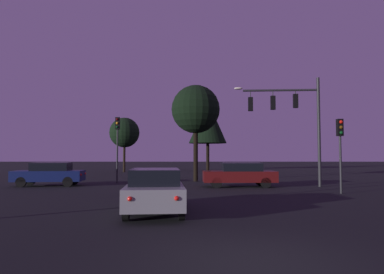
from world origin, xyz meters
The scene contains 10 objects.
ground_plane centered at (0.00, 24.50, 0.00)m, with size 168.00×168.00×0.00m, color black.
traffic_signal_mast_arm centered at (5.41, 15.75, 4.75)m, with size 5.49×0.58×7.01m.
traffic_light_corner_left centered at (-6.53, 18.75, 3.37)m, with size 0.30×0.35×4.79m.
traffic_light_corner_right centered at (6.70, 11.63, 2.78)m, with size 0.32×0.36×3.90m.
car_nearside_lane centered at (-2.36, 5.63, 0.80)m, with size 2.27×4.73×1.52m.
car_crossing_left centered at (-10.40, 16.24, 0.80)m, with size 4.53×2.19×1.52m.
car_crossing_right centered at (1.96, 15.62, 0.80)m, with size 4.67×1.93×1.52m.
tree_behind_sign centered at (-9.26, 35.38, 4.76)m, with size 3.62×3.62×6.59m.
tree_left_far centered at (0.99, 38.86, 6.45)m, with size 4.97×4.97×9.34m.
tree_center_horizon centered at (-0.79, 20.33, 5.56)m, with size 3.77×3.77×7.47m.
Camera 1 is at (-1.08, -6.48, 1.98)m, focal length 32.43 mm.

